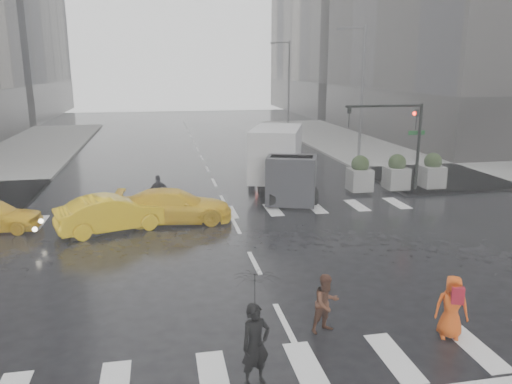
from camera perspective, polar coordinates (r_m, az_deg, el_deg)
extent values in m
plane|color=black|center=(16.52, -0.18, -8.10)|extent=(120.00, 120.00, 0.00)
cube|color=gray|center=(39.96, 23.29, 4.04)|extent=(35.00, 35.00, 0.15)
cube|color=#292624|center=(52.90, 26.40, 8.24)|extent=(26.05, 26.05, 4.40)
cube|color=#292624|center=(77.96, 13.40, 10.72)|extent=(26.05, 26.05, 4.40)
cylinder|color=black|center=(26.68, 18.06, 4.78)|extent=(0.16, 0.16, 4.50)
cylinder|color=black|center=(25.53, 14.44, 9.50)|extent=(4.00, 0.12, 0.12)
imported|color=black|center=(26.38, 17.82, 7.88)|extent=(0.16, 0.20, 1.00)
imported|color=black|center=(24.86, 10.57, 8.44)|extent=(0.16, 0.20, 1.00)
sphere|color=#FF190C|center=(26.31, 17.67, 8.54)|extent=(0.20, 0.20, 0.20)
cube|color=#0B5319|center=(26.84, 17.87, 6.47)|extent=(0.90, 0.03, 0.22)
cylinder|color=#59595B|center=(35.87, 12.00, 10.99)|extent=(0.20, 0.20, 9.00)
cylinder|color=#59595B|center=(35.58, 10.96, 17.95)|extent=(1.80, 0.12, 0.12)
cube|color=#59595B|center=(35.25, 9.53, 17.88)|extent=(0.50, 0.22, 0.15)
cylinder|color=#59595B|center=(54.84, 3.76, 12.21)|extent=(0.20, 0.20, 9.00)
cylinder|color=#59595B|center=(54.66, 2.88, 16.73)|extent=(1.80, 0.12, 0.12)
cube|color=#59595B|center=(54.44, 1.92, 16.64)|extent=(0.50, 0.22, 0.15)
cube|color=gray|center=(25.84, 11.75, 1.39)|extent=(1.10, 1.10, 1.10)
sphere|color=black|center=(25.68, 11.84, 3.14)|extent=(0.90, 0.90, 0.90)
cube|color=gray|center=(26.67, 15.72, 1.55)|extent=(1.10, 1.10, 1.10)
sphere|color=black|center=(26.51, 15.83, 3.24)|extent=(0.90, 0.90, 0.90)
cube|color=gray|center=(27.62, 19.44, 1.69)|extent=(1.10, 1.10, 1.10)
sphere|color=black|center=(27.47, 19.57, 3.32)|extent=(0.90, 0.90, 0.90)
imported|color=black|center=(10.37, -0.05, -17.08)|extent=(0.74, 0.60, 1.74)
imported|color=black|center=(9.84, -0.05, -11.49)|extent=(1.23, 1.24, 0.88)
imported|color=#4D2A1B|center=(12.36, 8.04, -12.49)|extent=(0.86, 0.76, 1.47)
imported|color=#D84B0F|center=(12.86, 21.46, -12.12)|extent=(0.89, 0.75, 1.55)
cube|color=maroon|center=(12.56, 22.05, -10.90)|extent=(0.32, 0.26, 0.40)
imported|color=black|center=(22.69, -11.05, -0.08)|extent=(1.01, 0.71, 1.59)
imported|color=black|center=(25.39, 2.34, 1.67)|extent=(1.13, 0.80, 1.58)
imported|color=yellow|center=(20.24, -16.04, -2.35)|extent=(4.55, 2.77, 1.42)
imported|color=yellow|center=(20.84, -9.31, -1.58)|extent=(4.29, 2.21, 1.37)
cube|color=#B9B9BB|center=(25.78, 2.33, 4.51)|extent=(2.30, 4.40, 2.58)
cube|color=#2A2B2F|center=(23.01, 4.06, 1.38)|extent=(2.20, 1.72, 2.20)
cube|color=black|center=(22.88, 4.09, 3.02)|extent=(1.91, 0.86, 0.86)
cylinder|color=black|center=(22.78, 1.71, -0.71)|extent=(0.27, 0.86, 0.86)
cylinder|color=black|center=(23.29, 6.54, -0.46)|extent=(0.27, 0.86, 0.86)
cylinder|color=black|center=(24.78, 0.64, 0.51)|extent=(0.27, 0.86, 0.86)
cylinder|color=black|center=(25.25, 5.12, 0.71)|extent=(0.27, 0.86, 0.86)
cylinder|color=black|center=(27.34, -0.49, 1.80)|extent=(0.27, 0.86, 0.86)
cylinder|color=black|center=(27.77, 3.60, 1.97)|extent=(0.27, 0.86, 0.86)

